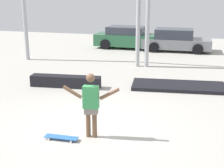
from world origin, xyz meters
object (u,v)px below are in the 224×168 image
object	(u,v)px
manual_pad	(179,86)
parked_car_green	(128,38)
skateboarder	(91,102)
parked_car_grey	(176,40)
grind_box	(66,81)
skateboard	(61,137)

from	to	relation	value
manual_pad	parked_car_green	xyz separation A→B (m)	(-3.66, 7.90, 0.60)
skateboarder	parked_car_grey	world-z (taller)	skateboarder
parked_car_green	grind_box	bearing A→B (deg)	-91.44
grind_box	manual_pad	bearing A→B (deg)	13.53
skateboarder	skateboard	bearing A→B (deg)	-157.99
skateboarder	grind_box	xyz separation A→B (m)	(-2.31, 3.76, -0.69)
grind_box	parked_car_green	xyz separation A→B (m)	(0.46, 8.90, 0.45)
skateboarder	skateboard	xyz separation A→B (m)	(-0.66, -0.35, -0.84)
grind_box	parked_car_green	size ratio (longest dim) A/B	0.63
manual_pad	parked_car_grey	distance (m)	7.77
manual_pad	parked_car_grey	xyz separation A→B (m)	(-0.69, 7.72, 0.57)
grind_box	parked_car_grey	world-z (taller)	parked_car_grey
skateboard	grind_box	xyz separation A→B (m)	(-1.66, 4.11, 0.15)
skateboard	parked_car_green	xyz separation A→B (m)	(-1.19, 13.00, 0.60)
skateboard	manual_pad	bearing A→B (deg)	62.57
manual_pad	parked_car_green	distance (m)	8.73
skateboarder	parked_car_grey	size ratio (longest dim) A/B	0.40
skateboarder	grind_box	world-z (taller)	skateboarder
skateboard	manual_pad	xyz separation A→B (m)	(2.47, 5.10, 0.00)
manual_pad	skateboard	bearing A→B (deg)	-115.84
manual_pad	parked_car_grey	world-z (taller)	parked_car_grey
skateboard	manual_pad	distance (m)	5.67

